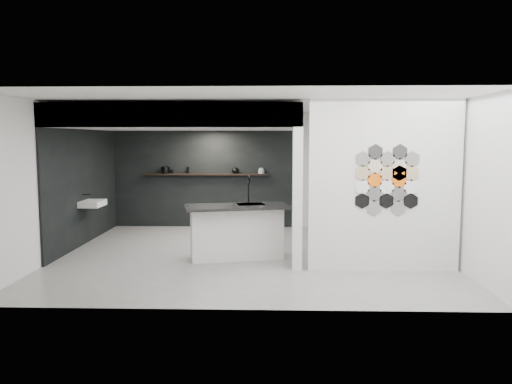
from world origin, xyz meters
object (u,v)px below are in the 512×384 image
object	(u,v)px
glass_bowl	(261,171)
wall_basin	(93,203)
utensil_cup	(172,171)
kettle	(235,170)
glass_vase	(261,171)
kitchen_island	(237,231)
partition_panel	(384,186)
bottle_dark	(188,170)
stockpot	(165,170)

from	to	relation	value
glass_bowl	wall_basin	bearing A→B (deg)	-148.65
glass_bowl	utensil_cup	size ratio (longest dim) A/B	1.57
kettle	glass_vase	bearing A→B (deg)	9.06
kitchen_island	glass_vase	distance (m)	3.26
wall_basin	partition_panel	bearing A→B (deg)	-18.23
wall_basin	kettle	world-z (taller)	kettle
kitchen_island	kettle	bearing A→B (deg)	81.88
glass_bowl	bottle_dark	size ratio (longest dim) A/B	0.92
glass_bowl	glass_vase	xyz separation A→B (m)	(0.00, 0.00, 0.02)
bottle_dark	kitchen_island	bearing A→B (deg)	-65.86
utensil_cup	kettle	bearing A→B (deg)	0.00
wall_basin	glass_bowl	world-z (taller)	glass_bowl
kettle	bottle_dark	bearing A→B (deg)	-170.94
partition_panel	wall_basin	world-z (taller)	partition_panel
wall_basin	glass_vase	xyz separation A→B (m)	(3.39, 2.07, 0.54)
wall_basin	bottle_dark	xyz separation A→B (m)	(1.61, 2.07, 0.55)
partition_panel	wall_basin	size ratio (longest dim) A/B	4.67
stockpot	bottle_dark	size ratio (longest dim) A/B	1.22
partition_panel	kettle	distance (m)	4.72
kettle	bottle_dark	world-z (taller)	bottle_dark
partition_panel	kitchen_island	distance (m)	2.73
utensil_cup	partition_panel	bearing A→B (deg)	-42.30
kitchen_island	bottle_dark	world-z (taller)	kitchen_island
glass_bowl	partition_panel	bearing A→B (deg)	-61.77
partition_panel	stockpot	bearing A→B (deg)	138.71
wall_basin	kitchen_island	bearing A→B (deg)	-19.31
wall_basin	glass_vase	size ratio (longest dim) A/B	4.32
stockpot	partition_panel	bearing A→B (deg)	-41.29
glass_vase	wall_basin	bearing A→B (deg)	-148.65
kettle	glass_vase	distance (m)	0.63
kitchen_island	glass_vase	xyz separation A→B (m)	(0.39, 3.12, 0.89)
glass_bowl	bottle_dark	xyz separation A→B (m)	(-1.78, 0.00, 0.03)
glass_bowl	kitchen_island	bearing A→B (deg)	-97.07
wall_basin	bottle_dark	distance (m)	2.67
partition_panel	kitchen_island	world-z (taller)	partition_panel
kitchen_island	glass_vase	size ratio (longest dim) A/B	14.25
kitchen_island	stockpot	world-z (taller)	kitchen_island
stockpot	kettle	world-z (taller)	stockpot
glass_bowl	bottle_dark	bearing A→B (deg)	180.00
glass_bowl	glass_vase	size ratio (longest dim) A/B	1.07
wall_basin	kettle	distance (m)	3.49
glass_bowl	utensil_cup	world-z (taller)	glass_bowl
stockpot	kettle	bearing A→B (deg)	0.00
glass_vase	utensil_cup	xyz separation A→B (m)	(-2.17, 0.00, -0.02)
stockpot	bottle_dark	bearing A→B (deg)	0.00
stockpot	kettle	xyz separation A→B (m)	(1.70, 0.00, -0.01)
kitchen_island	kettle	world-z (taller)	kitchen_island
wall_basin	stockpot	xyz separation A→B (m)	(1.06, 2.07, 0.55)
partition_panel	utensil_cup	size ratio (longest dim) A/B	29.46
partition_panel	stockpot	world-z (taller)	partition_panel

